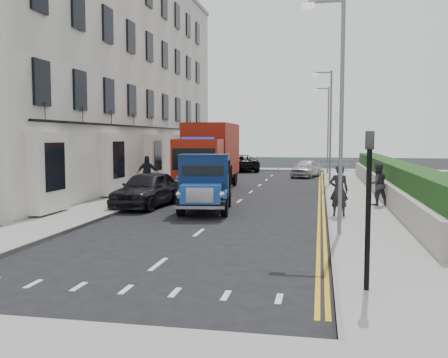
# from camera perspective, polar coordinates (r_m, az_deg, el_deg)

# --- Properties ---
(ground) EXTENTS (120.00, 120.00, 0.00)m
(ground) POSITION_cam_1_polar(r_m,az_deg,el_deg) (17.68, -1.34, -4.95)
(ground) COLOR black
(ground) RESTS_ON ground
(pavement_west) EXTENTS (2.40, 38.00, 0.12)m
(pavement_west) POSITION_cam_1_polar(r_m,az_deg,el_deg) (27.66, -7.92, -1.36)
(pavement_west) COLOR gray
(pavement_west) RESTS_ON ground
(pavement_east) EXTENTS (2.60, 38.00, 0.12)m
(pavement_east) POSITION_cam_1_polar(r_m,az_deg,el_deg) (26.24, 14.35, -1.79)
(pavement_east) COLOR gray
(pavement_east) RESTS_ON ground
(promenade) EXTENTS (30.00, 2.50, 0.12)m
(promenade) POSITION_cam_1_polar(r_m,az_deg,el_deg) (46.27, 6.31, 1.10)
(promenade) COLOR gray
(promenade) RESTS_ON ground
(sea_plane) EXTENTS (120.00, 120.00, 0.00)m
(sea_plane) POSITION_cam_1_polar(r_m,az_deg,el_deg) (77.17, 8.17, 2.48)
(sea_plane) COLOR slate
(sea_plane) RESTS_ON ground
(terrace_west) EXTENTS (6.31, 30.20, 14.25)m
(terrace_west) POSITION_cam_1_polar(r_m,az_deg,el_deg) (33.06, -12.94, 11.90)
(terrace_west) COLOR silver
(terrace_west) RESTS_ON ground
(garden_east) EXTENTS (1.45, 28.00, 1.75)m
(garden_east) POSITION_cam_1_polar(r_m,az_deg,el_deg) (26.34, 18.54, -0.03)
(garden_east) COLOR #B2AD9E
(garden_east) RESTS_ON ground
(seafront_railing) EXTENTS (13.00, 0.08, 1.11)m
(seafront_railing) POSITION_cam_1_polar(r_m,az_deg,el_deg) (45.44, 6.24, 1.69)
(seafront_railing) COLOR #59B2A5
(seafront_railing) RESTS_ON ground
(lamp_near) EXTENTS (1.23, 0.18, 7.00)m
(lamp_near) POSITION_cam_1_polar(r_m,az_deg,el_deg) (15.07, 12.84, 8.51)
(lamp_near) COLOR slate
(lamp_near) RESTS_ON ground
(lamp_mid) EXTENTS (1.23, 0.18, 7.00)m
(lamp_mid) POSITION_cam_1_polar(r_m,az_deg,el_deg) (31.05, 11.87, 6.52)
(lamp_mid) COLOR slate
(lamp_mid) RESTS_ON ground
(lamp_far) EXTENTS (1.23, 0.18, 7.00)m
(lamp_far) POSITION_cam_1_polar(r_m,az_deg,el_deg) (41.04, 11.65, 6.07)
(lamp_far) COLOR slate
(lamp_far) RESTS_ON ground
(traffic_signal) EXTENTS (0.16, 0.20, 3.10)m
(traffic_signal) POSITION_cam_1_polar(r_m,az_deg,el_deg) (9.61, 16.22, -0.82)
(traffic_signal) COLOR black
(traffic_signal) RESTS_ON ground
(bedford_lorry) EXTENTS (2.51, 5.04, 2.30)m
(bedford_lorry) POSITION_cam_1_polar(r_m,az_deg,el_deg) (19.67, -2.23, -0.86)
(bedford_lorry) COLOR black
(bedford_lorry) RESTS_ON ground
(red_lorry) EXTENTS (2.59, 7.31, 3.81)m
(red_lorry) POSITION_cam_1_polar(r_m,az_deg,el_deg) (28.68, -1.70, 2.84)
(red_lorry) COLOR black
(red_lorry) RESTS_ON ground
(parked_car_front) EXTENTS (2.23, 4.66, 1.54)m
(parked_car_front) POSITION_cam_1_polar(r_m,az_deg,el_deg) (21.75, -8.76, -1.14)
(parked_car_front) COLOR black
(parked_car_front) RESTS_ON ground
(parked_car_mid) EXTENTS (2.17, 4.92, 1.57)m
(parked_car_mid) POSITION_cam_1_polar(r_m,az_deg,el_deg) (26.40, -3.09, -0.03)
(parked_car_mid) COLOR #5468B5
(parked_car_mid) RESTS_ON ground
(parked_car_rear) EXTENTS (2.41, 4.74, 1.32)m
(parked_car_rear) POSITION_cam_1_polar(r_m,az_deg,el_deg) (30.02, -3.19, 0.31)
(parked_car_rear) COLOR #B0AFB5
(parked_car_rear) RESTS_ON ground
(seafront_car_left) EXTENTS (4.25, 5.88, 1.49)m
(seafront_car_left) POSITION_cam_1_polar(r_m,az_deg,el_deg) (44.58, 1.86, 1.86)
(seafront_car_left) COLOR black
(seafront_car_left) RESTS_ON ground
(seafront_car_right) EXTENTS (2.48, 4.21, 1.34)m
(seafront_car_right) POSITION_cam_1_polar(r_m,az_deg,el_deg) (38.20, 9.38, 1.22)
(seafront_car_right) COLOR silver
(seafront_car_right) RESTS_ON ground
(pedestrian_east_near) EXTENTS (0.69, 0.46, 1.87)m
(pedestrian_east_near) POSITION_cam_1_polar(r_m,az_deg,el_deg) (18.71, 13.00, -1.27)
(pedestrian_east_near) COLOR black
(pedestrian_east_near) RESTS_ON pavement_east
(pedestrian_east_far) EXTENTS (1.05, 0.94, 1.79)m
(pedestrian_east_far) POSITION_cam_1_polar(r_m,az_deg,el_deg) (22.02, 17.12, -0.58)
(pedestrian_east_far) COLOR #322D37
(pedestrian_east_far) RESTS_ON pavement_east
(pedestrian_west_near) EXTENTS (1.21, 0.77, 1.91)m
(pedestrian_west_near) POSITION_cam_1_polar(r_m,az_deg,el_deg) (26.63, -8.75, 0.59)
(pedestrian_west_near) COLOR black
(pedestrian_west_near) RESTS_ON pavement_west
(pedestrian_west_far) EXTENTS (1.06, 0.82, 1.93)m
(pedestrian_west_far) POSITION_cam_1_polar(r_m,az_deg,el_deg) (31.28, -4.12, 1.26)
(pedestrian_west_far) COLOR #483A34
(pedestrian_west_far) RESTS_ON pavement_west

